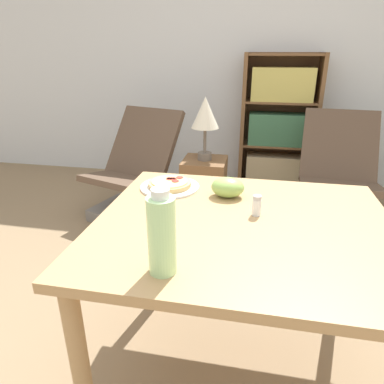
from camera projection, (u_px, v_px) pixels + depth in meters
The scene contains 12 objects.
ground_plane at pixel (215, 376), 1.52m from camera, with size 14.00×14.00×0.00m, color #897051.
wall_back at pixel (253, 55), 3.40m from camera, with size 8.00×0.05×2.60m.
dining_table at pixel (242, 247), 1.28m from camera, with size 1.08×0.93×0.77m.
pizza_on_plate at pixel (170, 185), 1.54m from camera, with size 0.27×0.27×0.04m.
grape_bunch at pixel (228, 187), 1.44m from camera, with size 0.14×0.12×0.08m.
drink_bottle at pixel (162, 234), 0.92m from camera, with size 0.08×0.08×0.25m.
salt_shaker at pixel (257, 206), 1.28m from camera, with size 0.03×0.03×0.08m.
lounge_chair_near at pixel (134, 183), 2.93m from camera, with size 0.78×0.91×0.88m.
lounge_chair_far at pixel (335, 188), 2.84m from camera, with size 0.66×0.81×0.88m.
bookshelf at pixel (278, 127), 3.43m from camera, with size 0.74×0.32×1.33m.
side_table at pixel (204, 191), 2.81m from camera, with size 0.34×0.34×0.54m.
table_lamp at pixel (205, 116), 2.57m from camera, with size 0.21×0.21×0.49m.
Camera 1 is at (0.11, -1.09, 1.34)m, focal length 32.00 mm.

